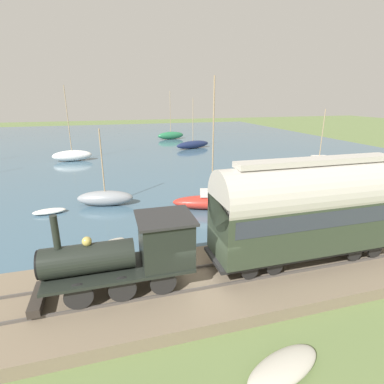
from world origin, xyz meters
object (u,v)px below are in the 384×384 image
object	(u,v)px
sailboat_yellow	(318,165)
sailboat_gray	(105,198)
rowboat_far_out	(49,211)
sailboat_red	(212,201)
sailboat_navy	(193,144)
rowboat_mid_harbor	(106,247)
steam_locomotive	(133,250)
sailboat_white	(72,155)
passenger_coach	(311,207)
sailboat_green	(171,135)
beached_dinghy	(283,368)

from	to	relation	value
sailboat_yellow	sailboat_gray	xyz separation A→B (m)	(-5.04, 23.17, -0.13)
rowboat_far_out	sailboat_red	bearing A→B (deg)	-107.69
sailboat_navy	rowboat_mid_harbor	size ratio (longest dim) A/B	2.92
steam_locomotive	sailboat_navy	xyz separation A→B (m)	(35.65, -12.72, -1.67)
sailboat_white	passenger_coach	bearing A→B (deg)	-159.28
sailboat_navy	sailboat_red	xyz separation A→B (m)	(-26.51, 6.17, -0.03)
sailboat_white	rowboat_far_out	xyz separation A→B (m)	(-19.17, -0.06, -0.54)
sailboat_green	rowboat_far_out	world-z (taller)	sailboat_green
steam_locomotive	sailboat_navy	size ratio (longest dim) A/B	0.80
rowboat_mid_harbor	rowboat_far_out	bearing A→B (deg)	-10.38
sailboat_red	sailboat_white	world-z (taller)	sailboat_red
sailboat_yellow	rowboat_mid_harbor	world-z (taller)	sailboat_yellow
sailboat_navy	beached_dinghy	distance (m)	41.32
sailboat_red	sailboat_white	bearing A→B (deg)	44.54
sailboat_white	rowboat_mid_harbor	bearing A→B (deg)	-173.84
sailboat_gray	rowboat_mid_harbor	xyz separation A→B (m)	(-7.34, 0.07, -0.43)
passenger_coach	rowboat_mid_harbor	bearing A→B (deg)	62.65
rowboat_mid_harbor	passenger_coach	bearing A→B (deg)	-157.84
sailboat_yellow	sailboat_white	bearing A→B (deg)	78.04
steam_locomotive	passenger_coach	distance (m)	8.06
sailboat_navy	sailboat_white	distance (m)	18.52
passenger_coach	sailboat_red	size ratio (longest dim) A/B	1.00
sailboat_gray	beached_dinghy	world-z (taller)	sailboat_gray
rowboat_mid_harbor	beached_dinghy	bearing A→B (deg)	167.83
sailboat_yellow	beached_dinghy	size ratio (longest dim) A/B	2.25
sailboat_gray	rowboat_mid_harbor	size ratio (longest dim) A/B	2.19
sailboat_navy	sailboat_red	distance (m)	27.22
steam_locomotive	sailboat_white	distance (m)	30.99
sailboat_red	sailboat_white	xyz separation A→B (m)	(21.39, 11.62, 0.12)
sailboat_green	sailboat_gray	size ratio (longest dim) A/B	1.53
sailboat_gray	rowboat_far_out	world-z (taller)	sailboat_gray
rowboat_far_out	passenger_coach	bearing A→B (deg)	-137.93
beached_dinghy	passenger_coach	bearing A→B (deg)	-40.67
sailboat_navy	sailboat_yellow	distance (m)	20.77
sailboat_white	sailboat_navy	bearing A→B (deg)	-76.41
sailboat_red	rowboat_far_out	world-z (taller)	sailboat_red
passenger_coach	beached_dinghy	world-z (taller)	passenger_coach
beached_dinghy	sailboat_green	bearing A→B (deg)	-8.35
sailboat_green	rowboat_far_out	bearing A→B (deg)	145.54
steam_locomotive	sailboat_yellow	bearing A→B (deg)	-52.22
sailboat_navy	sailboat_gray	distance (m)	27.32
steam_locomotive	passenger_coach	size ratio (longest dim) A/B	0.66
sailboat_navy	rowboat_mid_harbor	world-z (taller)	sailboat_navy
rowboat_far_out	steam_locomotive	bearing A→B (deg)	-163.01
sailboat_red	sailboat_yellow	size ratio (longest dim) A/B	1.38
sailboat_navy	sailboat_yellow	xyz separation A→B (m)	(-18.54, -9.36, 0.09)
rowboat_mid_harbor	sailboat_gray	bearing A→B (deg)	-41.07
steam_locomotive	sailboat_red	bearing A→B (deg)	-35.65
sailboat_green	rowboat_mid_harbor	distance (m)	44.46
steam_locomotive	beached_dinghy	world-z (taller)	steam_locomotive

